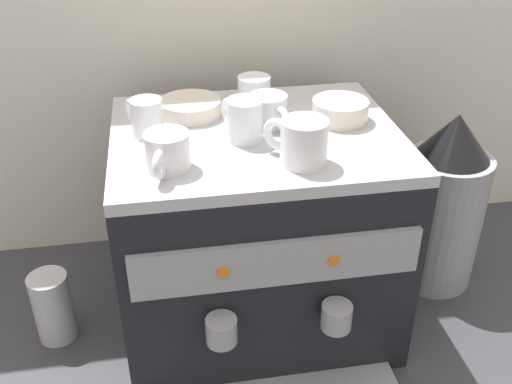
# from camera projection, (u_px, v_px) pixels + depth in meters

# --- Properties ---
(ground_plane) EXTENTS (4.00, 4.00, 0.00)m
(ground_plane) POSITION_uv_depth(u_px,v_px,m) (256.00, 309.00, 1.36)
(ground_plane) COLOR #38383D
(tiled_backsplash_wall) EXTENTS (2.80, 0.03, 1.14)m
(tiled_backsplash_wall) POSITION_uv_depth(u_px,v_px,m) (230.00, 19.00, 1.36)
(tiled_backsplash_wall) COLOR silver
(tiled_backsplash_wall) RESTS_ON ground_plane
(espresso_machine) EXTENTS (0.55, 0.55, 0.45)m
(espresso_machine) POSITION_uv_depth(u_px,v_px,m) (256.00, 231.00, 1.24)
(espresso_machine) COLOR black
(espresso_machine) RESTS_ON ground_plane
(ceramic_cup_0) EXTENTS (0.10, 0.11, 0.08)m
(ceramic_cup_0) POSITION_uv_depth(u_px,v_px,m) (302.00, 142.00, 1.00)
(ceramic_cup_0) COLOR white
(ceramic_cup_0) RESTS_ON espresso_machine
(ceramic_cup_1) EXTENTS (0.07, 0.09, 0.07)m
(ceramic_cup_1) POSITION_uv_depth(u_px,v_px,m) (146.00, 117.00, 1.10)
(ceramic_cup_1) COLOR white
(ceramic_cup_1) RESTS_ON espresso_machine
(ceramic_cup_2) EXTENTS (0.08, 0.11, 0.06)m
(ceramic_cup_2) POSITION_uv_depth(u_px,v_px,m) (269.00, 111.00, 1.14)
(ceramic_cup_2) COLOR white
(ceramic_cup_2) RESTS_ON espresso_machine
(ceramic_cup_3) EXTENTS (0.07, 0.10, 0.08)m
(ceramic_cup_3) POSITION_uv_depth(u_px,v_px,m) (243.00, 119.00, 1.08)
(ceramic_cup_3) COLOR white
(ceramic_cup_3) RESTS_ON espresso_machine
(ceramic_cup_4) EXTENTS (0.07, 0.10, 0.07)m
(ceramic_cup_4) POSITION_uv_depth(u_px,v_px,m) (254.00, 92.00, 1.21)
(ceramic_cup_4) COLOR white
(ceramic_cup_4) RESTS_ON espresso_machine
(ceramic_cup_5) EXTENTS (0.08, 0.11, 0.06)m
(ceramic_cup_5) POSITION_uv_depth(u_px,v_px,m) (167.00, 152.00, 0.99)
(ceramic_cup_5) COLOR white
(ceramic_cup_5) RESTS_ON espresso_machine
(ceramic_bowl_0) EXTENTS (0.11, 0.11, 0.04)m
(ceramic_bowl_0) POSITION_uv_depth(u_px,v_px,m) (340.00, 111.00, 1.16)
(ceramic_bowl_0) COLOR beige
(ceramic_bowl_0) RESTS_ON espresso_machine
(ceramic_bowl_1) EXTENTS (0.12, 0.12, 0.03)m
(ceramic_bowl_1) POSITION_uv_depth(u_px,v_px,m) (191.00, 108.00, 1.19)
(ceramic_bowl_1) COLOR beige
(ceramic_bowl_1) RESTS_ON espresso_machine
(coffee_grinder) EXTENTS (0.19, 0.19, 0.43)m
(coffee_grinder) POSITION_uv_depth(u_px,v_px,m) (443.00, 205.00, 1.36)
(coffee_grinder) COLOR #939399
(coffee_grinder) RESTS_ON ground_plane
(milk_pitcher) EXTENTS (0.08, 0.08, 0.16)m
(milk_pitcher) POSITION_uv_depth(u_px,v_px,m) (53.00, 307.00, 1.25)
(milk_pitcher) COLOR #B7B7BC
(milk_pitcher) RESTS_ON ground_plane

